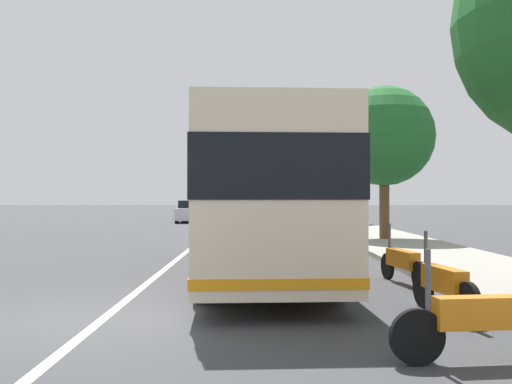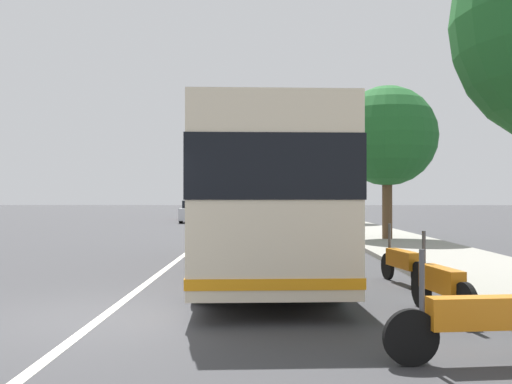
{
  "view_description": "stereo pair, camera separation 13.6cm",
  "coord_description": "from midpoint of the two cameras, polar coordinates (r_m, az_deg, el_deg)",
  "views": [
    {
      "loc": [
        -8.54,
        -2.27,
        1.83
      ],
      "look_at": [
        4.42,
        -2.29,
        1.93
      ],
      "focal_mm": 39.52,
      "sensor_mm": 36.0,
      "label": 1
    },
    {
      "loc": [
        -8.54,
        -2.41,
        1.83
      ],
      "look_at": [
        4.42,
        -2.29,
        1.93
      ],
      "focal_mm": 39.52,
      "sensor_mm": 36.0,
      "label": 2
    }
  ],
  "objects": [
    {
      "name": "ground_plane",
      "position": [
        9.04,
        -14.8,
        -12.1
      ],
      "size": [
        220.0,
        220.0,
        0.0
      ],
      "primitive_type": "plane",
      "color": "#38383A"
    },
    {
      "name": "sidewalk_curb",
      "position": [
        19.35,
        16.36,
        -5.65
      ],
      "size": [
        110.0,
        3.6,
        0.14
      ],
      "primitive_type": "cube",
      "color": "gray",
      "rests_on": "ground"
    },
    {
      "name": "lane_divider_line",
      "position": [
        18.78,
        -6.66,
        -6.02
      ],
      "size": [
        110.0,
        0.16,
        0.01
      ],
      "primitive_type": "cube",
      "color": "silver",
      "rests_on": "ground"
    },
    {
      "name": "coach_bus",
      "position": [
        13.51,
        0.44,
        -0.23
      ],
      "size": [
        11.5,
        3.14,
        3.35
      ],
      "rotation": [
        0.0,
        0.0,
        0.05
      ],
      "color": "beige",
      "rests_on": "ground"
    },
    {
      "name": "motorcycle_nearest_curb",
      "position": [
        6.8,
        22.49,
        -11.94
      ],
      "size": [
        0.38,
        2.25,
        1.26
      ],
      "rotation": [
        0.0,
        0.0,
        1.68
      ],
      "color": "black",
      "rests_on": "ground"
    },
    {
      "name": "motorcycle_mid_row",
      "position": [
        9.09,
        18.64,
        -8.98
      ],
      "size": [
        2.09,
        0.39,
        1.27
      ],
      "rotation": [
        0.0,
        0.0,
        0.14
      ],
      "color": "black",
      "rests_on": "ground"
    },
    {
      "name": "motorcycle_by_tree",
      "position": [
        12.11,
        14.87,
        -6.94
      ],
      "size": [
        2.13,
        0.43,
        1.24
      ],
      "rotation": [
        0.0,
        0.0,
        0.16
      ],
      "color": "black",
      "rests_on": "ground"
    },
    {
      "name": "car_ahead_same_lane",
      "position": [
        40.16,
        -6.06,
        -2.01
      ],
      "size": [
        4.41,
        1.85,
        1.54
      ],
      "rotation": [
        0.0,
        0.0,
        3.13
      ],
      "color": "silver",
      "rests_on": "ground"
    },
    {
      "name": "car_oncoming",
      "position": [
        53.85,
        0.5,
        -1.65
      ],
      "size": [
        4.09,
        1.97,
        1.48
      ],
      "rotation": [
        0.0,
        0.0,
        -0.02
      ],
      "color": "gold",
      "rests_on": "ground"
    },
    {
      "name": "car_behind_bus",
      "position": [
        45.17,
        -5.97,
        -1.87
      ],
      "size": [
        4.16,
        2.2,
        1.51
      ],
      "rotation": [
        0.0,
        0.0,
        3.22
      ],
      "color": "red",
      "rests_on": "ground"
    },
    {
      "name": "car_side_street",
      "position": [
        60.05,
        -4.56,
        -1.54
      ],
      "size": [
        4.0,
        1.87,
        1.42
      ],
      "rotation": [
        0.0,
        0.0,
        3.14
      ],
      "color": "black",
      "rests_on": "ground"
    },
    {
      "name": "roadside_tree_mid_block",
      "position": [
        23.29,
        13.29,
        5.51
      ],
      "size": [
        4.0,
        4.0,
        6.26
      ],
      "color": "brown",
      "rests_on": "ground"
    },
    {
      "name": "roadside_tree_far_block",
      "position": [
        36.57,
        8.25,
        3.46
      ],
      "size": [
        3.61,
        3.61,
        6.14
      ],
      "color": "brown",
      "rests_on": "ground"
    }
  ]
}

